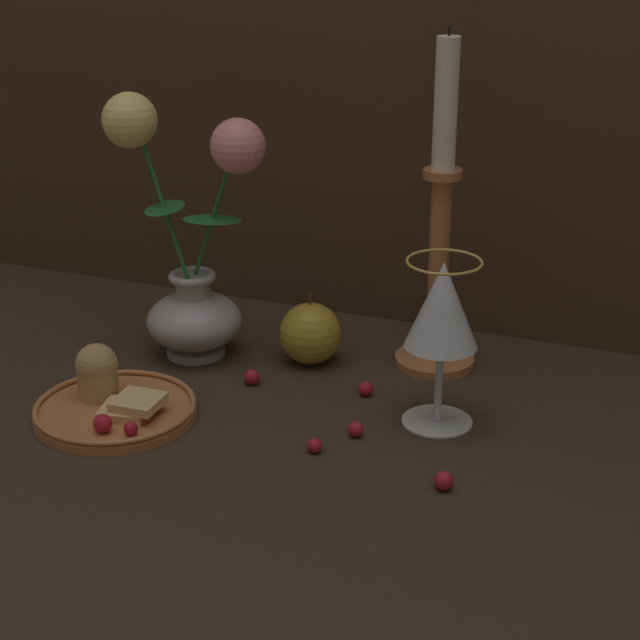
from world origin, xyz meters
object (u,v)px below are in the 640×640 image
candlestick (440,243)px  wine_glass (442,311)px  vase (191,260)px  apple_beside_vase (310,333)px  plate_with_pastries (112,401)px

candlestick → wine_glass: bearing=-73.2°
vase → apple_beside_vase: size_ratio=3.66×
wine_glass → apple_beside_vase: size_ratio=2.12×
candlestick → plate_with_pastries: bearing=-138.8°
wine_glass → apple_beside_vase: wine_glass is taller
plate_with_pastries → candlestick: (0.29, 0.25, 0.13)m
wine_glass → candlestick: size_ratio=0.47×
plate_with_pastries → candlestick: 0.40m
plate_with_pastries → wine_glass: bearing=18.5°
vase → plate_with_pastries: (-0.01, -0.17, -0.10)m
vase → wine_glass: vase is taller
vase → candlestick: 0.29m
vase → plate_with_pastries: 0.20m
candlestick → vase: bearing=-164.4°
wine_glass → candlestick: 0.15m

